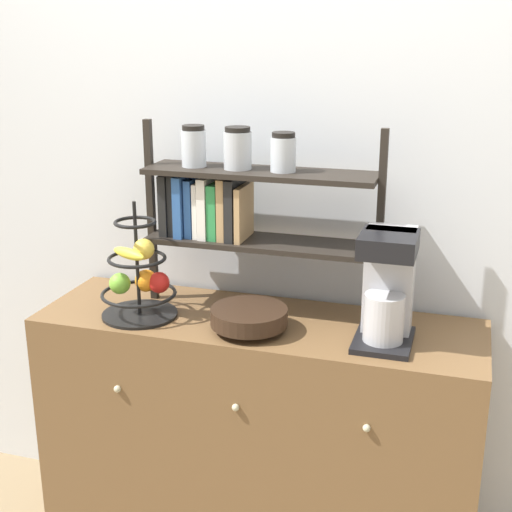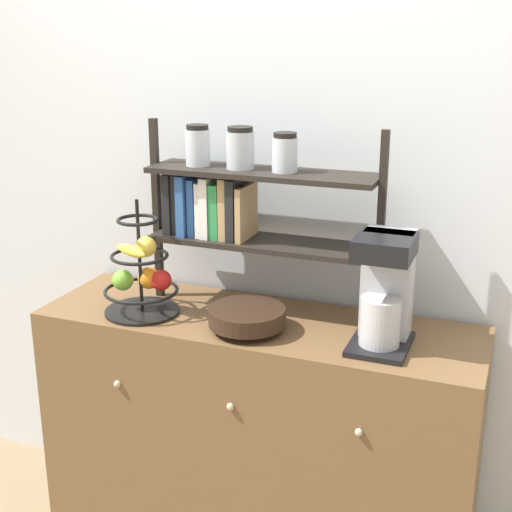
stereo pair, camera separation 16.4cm
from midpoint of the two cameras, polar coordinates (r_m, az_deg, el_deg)
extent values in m
cube|color=silver|center=(2.53, 4.27, 5.12)|extent=(7.00, 0.05, 2.60)
cube|color=brown|center=(2.61, 1.98, -14.51)|extent=(1.50, 0.46, 0.92)
sphere|color=#B2AD8C|center=(2.45, -9.14, -10.12)|extent=(0.02, 0.02, 0.02)
sphere|color=#B2AD8C|center=(2.29, 0.02, -12.00)|extent=(0.02, 0.02, 0.02)
sphere|color=#B2AD8C|center=(2.19, 10.41, -13.75)|extent=(0.02, 0.02, 0.02)
cube|color=black|center=(2.25, 11.98, -6.94)|extent=(0.18, 0.23, 0.02)
cube|color=#B7B7BC|center=(2.24, 12.54, -2.14)|extent=(0.15, 0.09, 0.34)
cylinder|color=#B7B7BC|center=(2.19, 12.02, -5.16)|extent=(0.12, 0.12, 0.15)
cube|color=black|center=(2.12, 12.46, 0.68)|extent=(0.17, 0.19, 0.06)
cylinder|color=black|center=(2.47, -7.22, -4.41)|extent=(0.26, 0.26, 0.01)
cylinder|color=black|center=(2.41, -7.40, -0.01)|extent=(0.01, 0.01, 0.39)
torus|color=black|center=(2.45, -7.29, -2.78)|extent=(0.26, 0.26, 0.01)
torus|color=black|center=(2.41, -7.40, -0.01)|extent=(0.20, 0.20, 0.01)
torus|color=black|center=(2.37, -7.52, 2.85)|extent=(0.14, 0.14, 0.01)
sphere|color=red|center=(2.43, -5.70, -1.96)|extent=(0.07, 0.07, 0.07)
sphere|color=#6BAD33|center=(2.45, -8.74, -1.94)|extent=(0.07, 0.07, 0.07)
sphere|color=orange|center=(2.45, -6.69, -1.78)|extent=(0.08, 0.08, 0.08)
ellipsoid|color=yellow|center=(2.39, -8.05, 0.39)|extent=(0.15, 0.09, 0.04)
sphere|color=gold|center=(2.38, -6.87, 0.72)|extent=(0.07, 0.07, 0.07)
cylinder|color=black|center=(2.31, 1.37, -5.75)|extent=(0.14, 0.14, 0.02)
cylinder|color=black|center=(2.29, 1.38, -4.87)|extent=(0.25, 0.25, 0.05)
cube|color=black|center=(2.53, -6.11, 3.67)|extent=(0.02, 0.02, 0.64)
cube|color=black|center=(2.29, 11.95, 1.85)|extent=(0.02, 0.02, 0.64)
cube|color=black|center=(2.40, 2.44, 1.06)|extent=(0.77, 0.20, 0.02)
cube|color=black|center=(2.34, 2.52, 6.64)|extent=(0.77, 0.20, 0.02)
cube|color=black|center=(2.49, -4.65, 4.35)|extent=(0.03, 0.14, 0.21)
cube|color=black|center=(2.48, -4.05, 4.30)|extent=(0.02, 0.13, 0.21)
cube|color=#2D599E|center=(2.47, -3.45, 4.24)|extent=(0.03, 0.16, 0.21)
cube|color=#2D599E|center=(2.46, -2.76, 4.05)|extent=(0.02, 0.13, 0.20)
cube|color=white|center=(2.45, -2.20, 3.88)|extent=(0.02, 0.14, 0.19)
cube|color=white|center=(2.43, -1.63, 4.06)|extent=(0.03, 0.15, 0.21)
cube|color=#2D8C47|center=(2.42, -0.88, 3.76)|extent=(0.03, 0.14, 0.19)
cube|color=tan|center=(2.41, -0.18, 3.95)|extent=(0.03, 0.15, 0.21)
cube|color=black|center=(2.40, 0.52, 3.88)|extent=(0.03, 0.16, 0.21)
cube|color=tan|center=(2.39, 1.19, 3.53)|extent=(0.02, 0.16, 0.18)
cylinder|color=silver|center=(2.41, -2.73, 8.64)|extent=(0.08, 0.08, 0.12)
cylinder|color=black|center=(2.41, -2.75, 10.26)|extent=(0.07, 0.07, 0.02)
cylinder|color=#ADB2B7|center=(2.36, 0.74, 8.44)|extent=(0.09, 0.09, 0.12)
cylinder|color=black|center=(2.35, 0.75, 10.11)|extent=(0.08, 0.08, 0.02)
cylinder|color=silver|center=(2.31, 4.37, 8.06)|extent=(0.08, 0.08, 0.11)
cylinder|color=black|center=(2.30, 4.41, 9.62)|extent=(0.07, 0.07, 0.02)
camera|label=1|loc=(0.08, -87.98, 0.64)|focal=50.00mm
camera|label=2|loc=(0.08, 92.02, -0.64)|focal=50.00mm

